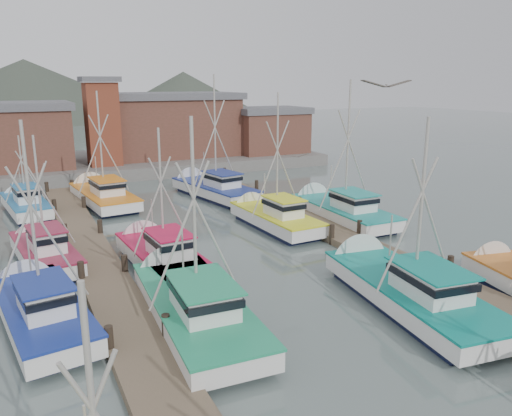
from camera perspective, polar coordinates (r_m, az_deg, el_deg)
name	(u,v)px	position (r m, az deg, el deg)	size (l,w,h in m)	color
ground	(284,294)	(22.77, 3.22, -9.81)	(260.00, 260.00, 0.00)	#4C5B59
dock_left	(108,285)	(24.12, -16.57, -8.45)	(2.30, 46.00, 1.50)	brown
dock_right	(355,243)	(29.50, 11.28, -3.93)	(2.30, 46.00, 1.50)	brown
quay	(118,163)	(56.69, -15.48, 4.92)	(44.00, 16.00, 1.20)	slate
shed_left	(1,136)	(53.30, -27.08, 7.39)	(12.72, 8.48, 6.20)	brown
shed_center	(170,124)	(57.61, -9.82, 9.47)	(14.84, 9.54, 6.90)	brown
shed_right	(269,130)	(59.04, 1.47, 8.95)	(8.48, 6.36, 5.20)	brown
lookout_tower	(102,121)	(51.87, -17.17, 9.51)	(3.60, 3.60, 8.50)	brown
boat_4	(192,303)	(20.43, -7.38, -10.74)	(3.72, 10.17, 9.03)	#0F1635
boat_5	(402,288)	(22.56, 16.39, -8.75)	(4.42, 10.46, 8.93)	#0F1635
boat_6	(39,308)	(21.64, -23.54, -10.40)	(3.70, 8.78, 8.68)	#0F1635
boat_8	(160,255)	(26.07, -10.93, -5.28)	(3.22, 8.71, 7.88)	#0F1635
boat_9	(271,217)	(32.65, 1.78, -1.01)	(3.70, 8.63, 9.35)	#0F1635
boat_10	(44,251)	(28.38, -23.12, -4.57)	(3.28, 7.96, 7.34)	#0F1635
boat_11	(338,210)	(34.94, 9.41, -0.17)	(4.18, 9.70, 10.30)	#0F1635
boat_12	(102,195)	(40.75, -17.22, 1.43)	(4.08, 10.07, 9.52)	#0F1635
boat_13	(211,188)	(41.65, -5.14, 2.29)	(4.71, 10.18, 10.74)	#0F1635
boat_14	(25,204)	(39.76, -24.91, 0.41)	(3.36, 8.01, 6.24)	#0F1635
gull_near	(386,85)	(13.26, 14.69, 13.47)	(1.54, 0.61, 0.24)	gray
gull_far	(297,156)	(27.80, 4.71, 5.94)	(1.55, 0.63, 0.24)	gray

